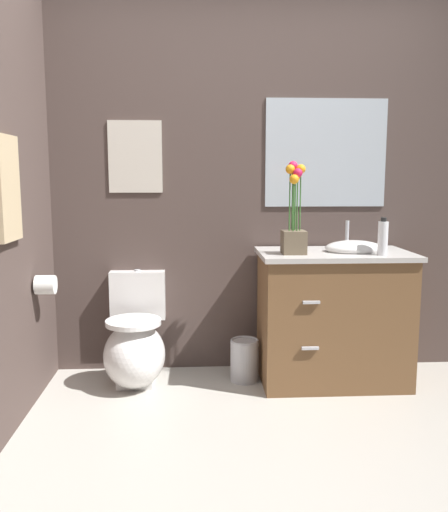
# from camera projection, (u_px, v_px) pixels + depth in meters

# --- Properties ---
(ground_plane) EXTENTS (8.72, 8.72, 0.00)m
(ground_plane) POSITION_uv_depth(u_px,v_px,m) (284.00, 479.00, 2.35)
(ground_plane) COLOR #B2ADA3
(wall_back) EXTENTS (4.07, 0.05, 2.50)m
(wall_back) POSITION_uv_depth(u_px,v_px,m) (281.00, 184.00, 3.61)
(wall_back) COLOR #4C3D38
(wall_back) RESTS_ON ground_plane
(toilet) EXTENTS (0.38, 0.59, 0.69)m
(toilet) POSITION_uv_depth(u_px,v_px,m) (135.00, 346.00, 3.41)
(toilet) COLOR white
(toilet) RESTS_ON ground_plane
(vanity_cabinet) EXTENTS (0.94, 0.56, 1.02)m
(vanity_cabinet) POSITION_uv_depth(u_px,v_px,m) (333.00, 315.00, 3.42)
(vanity_cabinet) COLOR brown
(vanity_cabinet) RESTS_ON ground_plane
(flower_vase) EXTENTS (0.14, 0.14, 0.55)m
(flower_vase) POSITION_uv_depth(u_px,v_px,m) (294.00, 222.00, 3.25)
(flower_vase) COLOR brown
(flower_vase) RESTS_ON vanity_cabinet
(soap_bottle) EXTENTS (0.05, 0.05, 0.20)m
(soap_bottle) POSITION_uv_depth(u_px,v_px,m) (384.00, 236.00, 3.44)
(soap_bottle) COLOR teal
(soap_bottle) RESTS_ON vanity_cabinet
(lotion_bottle) EXTENTS (0.06, 0.06, 0.22)m
(lotion_bottle) POSITION_uv_depth(u_px,v_px,m) (383.00, 238.00, 3.20)
(lotion_bottle) COLOR white
(lotion_bottle) RESTS_ON vanity_cabinet
(trash_bin) EXTENTS (0.18, 0.18, 0.27)m
(trash_bin) POSITION_uv_depth(u_px,v_px,m) (244.00, 360.00, 3.47)
(trash_bin) COLOR #B7B7BC
(trash_bin) RESTS_ON ground_plane
(wall_poster) EXTENTS (0.34, 0.01, 0.46)m
(wall_poster) POSITION_uv_depth(u_px,v_px,m) (135.00, 157.00, 3.50)
(wall_poster) COLOR beige
(wall_mirror) EXTENTS (0.80, 0.01, 0.70)m
(wall_mirror) POSITION_uv_depth(u_px,v_px,m) (326.00, 153.00, 3.57)
(wall_mirror) COLOR #B2BCC6
(hanging_towel) EXTENTS (0.03, 0.28, 0.52)m
(hanging_towel) POSITION_uv_depth(u_px,v_px,m) (8.00, 188.00, 2.67)
(hanging_towel) COLOR tan
(toilet_paper_roll) EXTENTS (0.11, 0.11, 0.11)m
(toilet_paper_roll) POSITION_uv_depth(u_px,v_px,m) (46.00, 285.00, 3.12)
(toilet_paper_roll) COLOR white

